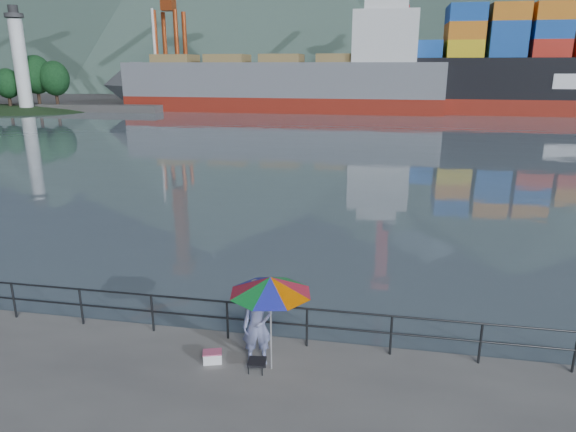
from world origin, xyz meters
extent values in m
cube|color=slate|center=(0.00, 130.00, 0.00)|extent=(500.00, 280.00, 0.00)
cube|color=#514F4C|center=(10.00, 93.00, 0.00)|extent=(200.00, 40.00, 0.40)
cylinder|color=#2D3033|center=(0.00, 1.70, 1.00)|extent=(22.00, 0.05, 0.05)
cylinder|color=#2D3033|center=(0.00, 1.70, 0.55)|extent=(22.00, 0.05, 0.05)
cube|color=#2D3033|center=(0.00, 1.70, 0.50)|extent=(22.00, 0.06, 1.00)
cone|color=#385147|center=(-140.00, 190.00, 27.50)|extent=(228.80, 228.80, 55.00)
cylinder|color=white|center=(-49.00, 61.00, 6.50)|extent=(2.00, 2.00, 13.00)
cylinder|color=#2D2D2D|center=(-49.00, 61.00, 14.00)|extent=(1.80, 1.80, 2.00)
cube|color=orange|center=(10.00, 92.00, 1.30)|extent=(6.00, 2.40, 2.60)
cube|color=red|center=(16.50, 92.00, 2.60)|extent=(6.00, 2.40, 5.20)
cube|color=orange|center=(23.00, 92.00, 2.60)|extent=(6.00, 2.40, 5.20)
cube|color=yellow|center=(29.50, 92.00, 3.90)|extent=(6.00, 2.40, 7.80)
cube|color=gray|center=(36.00, 92.00, 1.30)|extent=(6.00, 2.40, 2.60)
cube|color=yellow|center=(10.00, 95.00, 2.60)|extent=(6.00, 2.40, 5.20)
cube|color=orange|center=(16.50, 95.00, 2.60)|extent=(6.00, 2.40, 5.20)
cube|color=red|center=(23.00, 95.00, 1.30)|extent=(6.00, 2.40, 2.60)
cube|color=yellow|center=(29.50, 95.00, 3.90)|extent=(6.00, 2.40, 7.80)
cube|color=orange|center=(36.00, 95.00, 2.60)|extent=(6.00, 2.40, 5.20)
imported|color=#2C3E90|center=(2.00, 0.78, 0.94)|extent=(0.78, 0.61, 1.88)
cylinder|color=white|center=(2.36, 0.58, 1.03)|extent=(0.04, 0.04, 2.05)
cone|color=#169537|center=(2.36, 0.58, 2.05)|extent=(2.15, 2.15, 0.38)
cube|color=black|center=(2.07, 0.43, 0.23)|extent=(0.44, 0.44, 0.05)
cube|color=#2D3033|center=(2.07, 0.43, 0.10)|extent=(0.33, 0.33, 0.21)
cube|color=white|center=(0.97, 0.59, 0.12)|extent=(0.49, 0.39, 0.24)
cylinder|color=black|center=(2.01, 2.05, 0.00)|extent=(0.12, 1.72, 1.22)
cube|color=maroon|center=(-11.51, 69.71, 0.75)|extent=(47.93, 8.30, 2.50)
cube|color=slate|center=(-11.51, 69.71, 4.50)|extent=(47.93, 8.30, 5.00)
cube|color=silver|center=(3.82, 69.71, 10.50)|extent=(9.00, 6.97, 7.00)
camera|label=1|loc=(4.62, -9.32, 6.59)|focal=32.00mm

